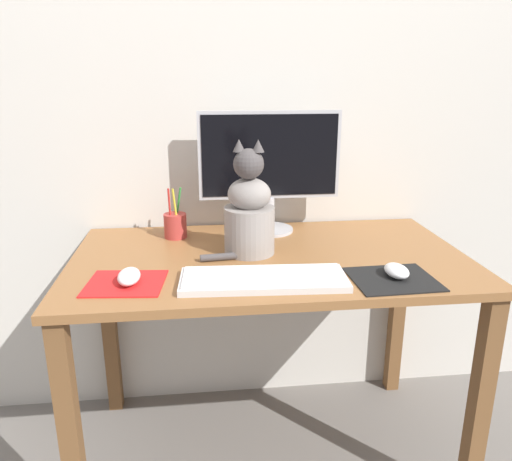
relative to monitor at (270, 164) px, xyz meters
name	(u,v)px	position (x,y,z in m)	size (l,w,h in m)	color
ground_plane	(268,449)	(-0.03, -0.25, -0.97)	(12.00, 12.00, 0.00)	slate
wall_back	(256,78)	(-0.03, 0.13, 0.28)	(7.00, 0.04, 2.50)	beige
desk	(269,286)	(-0.03, -0.25, -0.35)	(1.21, 0.69, 0.73)	brown
monitor	(270,164)	(0.00, 0.00, 0.00)	(0.49, 0.17, 0.42)	#B2B2B7
keyboard	(264,279)	(-0.08, -0.46, -0.23)	(0.45, 0.19, 0.02)	silver
mousepad_left	(125,283)	(-0.45, -0.43, -0.24)	(0.22, 0.20, 0.00)	red
mousepad_right	(393,279)	(0.27, -0.48, -0.24)	(0.23, 0.21, 0.00)	black
computer_mouse_left	(129,276)	(-0.44, -0.43, -0.22)	(0.06, 0.11, 0.04)	white
computer_mouse_right	(397,271)	(0.29, -0.47, -0.22)	(0.06, 0.10, 0.03)	white
cat	(249,212)	(-0.09, -0.22, -0.11)	(0.25, 0.19, 0.35)	gray
pen_cup	(175,225)	(-0.33, -0.04, -0.20)	(0.08, 0.08, 0.17)	#B23833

